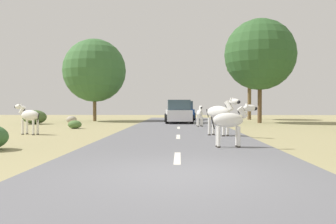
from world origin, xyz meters
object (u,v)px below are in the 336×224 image
(car_0, at_px, (184,111))
(tree_7, at_px, (95,71))
(zebra_0, at_px, (200,114))
(zebra_1, at_px, (29,116))
(bush_2, at_px, (35,117))
(zebra_2, at_px, (231,121))
(bush_0, at_px, (75,125))
(rock_1, at_px, (72,120))
(car_1, at_px, (178,112))
(zebra_3, at_px, (220,113))
(tree_2, at_px, (249,69))
(tree_1, at_px, (260,55))

(car_0, height_order, tree_7, tree_7)
(zebra_0, xyz_separation_m, zebra_1, (-8.33, -6.04, 0.03))
(car_0, distance_m, bush_2, 13.41)
(zebra_2, xyz_separation_m, tree_7, (-9.05, 19.55, 3.56))
(zebra_1, distance_m, car_0, 18.46)
(zebra_0, bearing_deg, zebra_2, 87.65)
(tree_7, distance_m, bush_2, 7.21)
(tree_7, bearing_deg, car_0, 17.56)
(zebra_0, height_order, tree_7, tree_7)
(car_0, distance_m, bush_0, 14.16)
(zebra_2, bearing_deg, car_0, 178.31)
(zebra_1, relative_size, bush_0, 1.85)
(rock_1, bearing_deg, car_1, 0.31)
(zebra_2, bearing_deg, bush_2, -144.50)
(zebra_0, distance_m, zebra_2, 11.17)
(zebra_3, distance_m, tree_2, 20.40)
(car_0, xyz_separation_m, bush_2, (-11.04, -7.60, -0.33))
(zebra_2, distance_m, tree_2, 24.48)
(zebra_0, relative_size, tree_1, 0.18)
(tree_2, xyz_separation_m, tree_7, (-14.29, -4.02, -0.49))
(car_0, height_order, tree_2, tree_2)
(zebra_1, relative_size, tree_2, 0.26)
(tree_7, bearing_deg, tree_2, 15.71)
(tree_7, distance_m, rock_1, 5.75)
(tree_1, height_order, bush_0, tree_1)
(zebra_0, xyz_separation_m, rock_1, (-9.58, 4.50, -0.57))
(zebra_2, bearing_deg, car_1, -178.68)
(zebra_0, height_order, car_1, car_1)
(bush_2, height_order, rock_1, bush_2)
(zebra_1, distance_m, tree_2, 23.44)
(zebra_2, relative_size, car_0, 0.34)
(tree_7, bearing_deg, rock_1, -102.27)
(car_1, xyz_separation_m, tree_7, (-7.35, 3.84, 3.59))
(zebra_0, relative_size, zebra_3, 0.86)
(car_1, height_order, rock_1, car_1)
(zebra_1, xyz_separation_m, zebra_3, (8.80, -0.92, 0.16))
(tree_1, distance_m, rock_1, 15.49)
(zebra_0, distance_m, tree_1, 8.75)
(tree_2, bearing_deg, tree_7, -164.29)
(zebra_1, distance_m, bush_0, 4.51)
(tree_7, relative_size, bush_2, 4.17)
(zebra_2, relative_size, tree_2, 0.26)
(zebra_3, distance_m, bush_2, 16.10)
(car_1, relative_size, rock_1, 5.51)
(car_1, bearing_deg, zebra_0, -76.85)
(zebra_2, height_order, zebra_3, zebra_3)
(zebra_0, bearing_deg, car_0, -89.26)
(tree_2, bearing_deg, bush_2, -152.42)
(zebra_1, distance_m, zebra_2, 10.05)
(car_1, relative_size, bush_2, 2.58)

